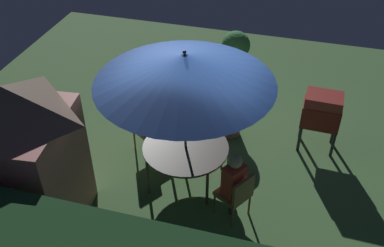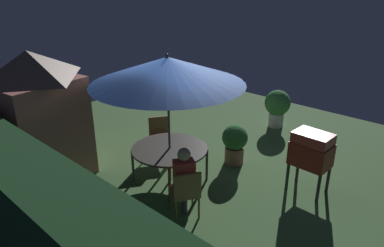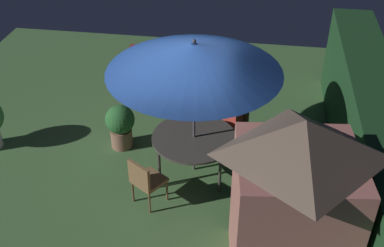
{
  "view_description": "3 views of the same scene",
  "coord_description": "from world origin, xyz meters",
  "px_view_note": "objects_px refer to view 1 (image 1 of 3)",
  "views": [
    {
      "loc": [
        -1.65,
        6.17,
        5.7
      ],
      "look_at": [
        -0.08,
        0.55,
        1.24
      ],
      "focal_mm": 41.95,
      "sensor_mm": 36.0,
      "label": 1
    },
    {
      "loc": [
        -4.5,
        4.88,
        3.8
      ],
      "look_at": [
        -0.08,
        0.04,
        1.12
      ],
      "focal_mm": 33.34,
      "sensor_mm": 36.0,
      "label": 2
    },
    {
      "loc": [
        6.69,
        1.56,
        5.68
      ],
      "look_at": [
        0.04,
        0.54,
        1.02
      ],
      "focal_mm": 44.97,
      "sensor_mm": 36.0,
      "label": 3
    }
  ],
  "objects_px": {
    "chair_far_side": "(145,125)",
    "person_in_red": "(234,179)",
    "potted_plant_by_shed": "(231,113)",
    "patio_umbrella": "(185,69)",
    "garden_shed": "(22,160)",
    "potted_plant_by_grill": "(236,48)",
    "chair_near_shed": "(237,194)",
    "bbq_grill": "(322,111)",
    "patio_table": "(186,149)"
  },
  "relations": [
    {
      "from": "patio_table",
      "to": "chair_near_shed",
      "type": "height_order",
      "value": "chair_near_shed"
    },
    {
      "from": "person_in_red",
      "to": "chair_far_side",
      "type": "bearing_deg",
      "value": -32.59
    },
    {
      "from": "garden_shed",
      "to": "bbq_grill",
      "type": "bearing_deg",
      "value": -143.31
    },
    {
      "from": "patio_umbrella",
      "to": "person_in_red",
      "type": "height_order",
      "value": "patio_umbrella"
    },
    {
      "from": "patio_table",
      "to": "person_in_red",
      "type": "height_order",
      "value": "person_in_red"
    },
    {
      "from": "potted_plant_by_grill",
      "to": "person_in_red",
      "type": "xyz_separation_m",
      "value": [
        -0.86,
        4.57,
        0.18
      ]
    },
    {
      "from": "chair_near_shed",
      "to": "potted_plant_by_grill",
      "type": "bearing_deg",
      "value": -78.52
    },
    {
      "from": "chair_far_side",
      "to": "potted_plant_by_shed",
      "type": "bearing_deg",
      "value": -150.66
    },
    {
      "from": "patio_umbrella",
      "to": "chair_near_shed",
      "type": "relative_size",
      "value": 3.15
    },
    {
      "from": "patio_table",
      "to": "potted_plant_by_grill",
      "type": "distance_m",
      "value": 3.97
    },
    {
      "from": "patio_umbrella",
      "to": "chair_far_side",
      "type": "distance_m",
      "value": 2.11
    },
    {
      "from": "chair_far_side",
      "to": "potted_plant_by_grill",
      "type": "bearing_deg",
      "value": -108.01
    },
    {
      "from": "chair_near_shed",
      "to": "person_in_red",
      "type": "bearing_deg",
      "value": -31.8
    },
    {
      "from": "chair_near_shed",
      "to": "person_in_red",
      "type": "distance_m",
      "value": 0.28
    },
    {
      "from": "patio_table",
      "to": "potted_plant_by_grill",
      "type": "height_order",
      "value": "potted_plant_by_grill"
    },
    {
      "from": "bbq_grill",
      "to": "chair_near_shed",
      "type": "xyz_separation_m",
      "value": [
        1.15,
        2.16,
        -0.33
      ]
    },
    {
      "from": "chair_far_side",
      "to": "bbq_grill",
      "type": "bearing_deg",
      "value": -164.59
    },
    {
      "from": "bbq_grill",
      "to": "chair_far_side",
      "type": "bearing_deg",
      "value": 15.41
    },
    {
      "from": "garden_shed",
      "to": "bbq_grill",
      "type": "height_order",
      "value": "garden_shed"
    },
    {
      "from": "garden_shed",
      "to": "chair_near_shed",
      "type": "xyz_separation_m",
      "value": [
        -3.03,
        -0.96,
        -0.8
      ]
    },
    {
      "from": "potted_plant_by_shed",
      "to": "chair_far_side",
      "type": "bearing_deg",
      "value": 29.34
    },
    {
      "from": "patio_table",
      "to": "chair_far_side",
      "type": "xyz_separation_m",
      "value": [
        0.99,
        -0.65,
        -0.17
      ]
    },
    {
      "from": "bbq_grill",
      "to": "chair_near_shed",
      "type": "height_order",
      "value": "bbq_grill"
    },
    {
      "from": "potted_plant_by_shed",
      "to": "chair_near_shed",
      "type": "bearing_deg",
      "value": 104.19
    },
    {
      "from": "bbq_grill",
      "to": "potted_plant_by_grill",
      "type": "height_order",
      "value": "bbq_grill"
    },
    {
      "from": "chair_near_shed",
      "to": "person_in_red",
      "type": "height_order",
      "value": "person_in_red"
    },
    {
      "from": "patio_table",
      "to": "chair_far_side",
      "type": "bearing_deg",
      "value": -33.35
    },
    {
      "from": "garden_shed",
      "to": "potted_plant_by_shed",
      "type": "height_order",
      "value": "garden_shed"
    },
    {
      "from": "potted_plant_by_shed",
      "to": "bbq_grill",
      "type": "bearing_deg",
      "value": -178.58
    },
    {
      "from": "bbq_grill",
      "to": "garden_shed",
      "type": "bearing_deg",
      "value": 36.69
    },
    {
      "from": "chair_near_shed",
      "to": "potted_plant_by_shed",
      "type": "distance_m",
      "value": 2.19
    },
    {
      "from": "patio_umbrella",
      "to": "bbq_grill",
      "type": "distance_m",
      "value": 3.02
    },
    {
      "from": "chair_near_shed",
      "to": "potted_plant_by_grill",
      "type": "distance_m",
      "value": 4.71
    },
    {
      "from": "patio_table",
      "to": "person_in_red",
      "type": "bearing_deg",
      "value": 148.2
    },
    {
      "from": "potted_plant_by_shed",
      "to": "person_in_red",
      "type": "distance_m",
      "value": 2.15
    },
    {
      "from": "patio_umbrella",
      "to": "person_in_red",
      "type": "distance_m",
      "value": 1.86
    },
    {
      "from": "patio_table",
      "to": "bbq_grill",
      "type": "relative_size",
      "value": 1.23
    },
    {
      "from": "patio_umbrella",
      "to": "potted_plant_by_shed",
      "type": "distance_m",
      "value": 2.36
    },
    {
      "from": "patio_table",
      "to": "potted_plant_by_shed",
      "type": "bearing_deg",
      "value": -108.41
    },
    {
      "from": "garden_shed",
      "to": "potted_plant_by_shed",
      "type": "xyz_separation_m",
      "value": [
        -2.5,
        -3.08,
        -0.82
      ]
    },
    {
      "from": "bbq_grill",
      "to": "person_in_red",
      "type": "distance_m",
      "value": 2.45
    },
    {
      "from": "patio_table",
      "to": "potted_plant_by_grill",
      "type": "xyz_separation_m",
      "value": [
        -0.09,
        -3.97,
        -0.08
      ]
    },
    {
      "from": "patio_umbrella",
      "to": "garden_shed",
      "type": "bearing_deg",
      "value": 38.54
    },
    {
      "from": "potted_plant_by_grill",
      "to": "person_in_red",
      "type": "distance_m",
      "value": 4.65
    },
    {
      "from": "patio_umbrella",
      "to": "chair_near_shed",
      "type": "xyz_separation_m",
      "value": [
        -1.03,
        0.64,
        -1.75
      ]
    },
    {
      "from": "bbq_grill",
      "to": "chair_near_shed",
      "type": "relative_size",
      "value": 1.33
    },
    {
      "from": "patio_umbrella",
      "to": "potted_plant_by_shed",
      "type": "bearing_deg",
      "value": -108.41
    },
    {
      "from": "garden_shed",
      "to": "potted_plant_by_grill",
      "type": "distance_m",
      "value": 5.99
    },
    {
      "from": "patio_umbrella",
      "to": "bbq_grill",
      "type": "bearing_deg",
      "value": -145.09
    },
    {
      "from": "chair_far_side",
      "to": "person_in_red",
      "type": "xyz_separation_m",
      "value": [
        -1.94,
        1.24,
        0.26
      ]
    }
  ]
}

